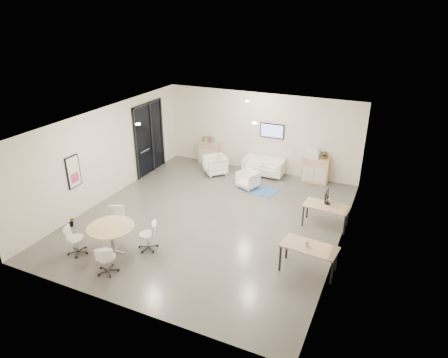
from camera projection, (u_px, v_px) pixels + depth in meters
room_shell at (210, 173)px, 12.21m from camera, size 9.60×10.60×4.80m
glass_door at (149, 136)px, 15.84m from camera, size 0.09×1.90×2.85m
artwork at (73, 172)px, 12.41m from camera, size 0.05×0.54×1.04m
wall_tv at (272, 131)px, 15.67m from camera, size 0.98×0.06×0.58m
ceiling_spots at (216, 115)px, 12.34m from camera, size 3.14×4.14×0.03m
sideboard_left at (210, 153)px, 17.02m from camera, size 0.87×0.45×0.98m
sideboard_right at (316, 170)px, 15.28m from camera, size 0.99×0.48×0.99m
books at (208, 139)px, 16.79m from camera, size 0.50×0.14×0.22m
printer at (313, 153)px, 15.07m from camera, size 0.49×0.41×0.35m
loveseat at (264, 167)px, 16.00m from camera, size 1.60×0.82×0.60m
blue_rug at (259, 189)px, 14.82m from camera, size 1.49×1.14×0.01m
armchair_left at (215, 164)px, 16.03m from camera, size 1.12×1.12×0.84m
armchair_right at (248, 179)px, 14.86m from camera, size 0.86×0.84×0.70m
desk_rear at (326, 208)px, 12.18m from camera, size 1.40×0.78×0.70m
desk_front at (309, 249)px, 10.10m from camera, size 1.47×0.84×0.74m
monitor at (327, 197)px, 12.19m from camera, size 0.20×0.50×0.44m
round_table at (111, 229)px, 10.90m from camera, size 1.28×1.28×0.78m
meeting_chairs at (112, 238)px, 11.01m from camera, size 2.45×2.45×0.82m
plant_cabinet at (326, 156)px, 14.93m from camera, size 0.35×0.37×0.26m
plant_floor at (72, 224)px, 12.37m from camera, size 0.28×0.36×0.14m
cup at (307, 244)px, 10.05m from camera, size 0.14×0.13×0.12m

